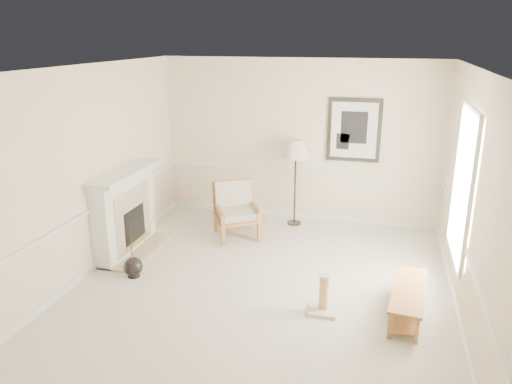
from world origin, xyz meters
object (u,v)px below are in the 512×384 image
at_px(armchair, 235,207).
at_px(floor_lamp, 296,151).
at_px(bench, 408,298).
at_px(floor_vase, 133,267).
at_px(scratching_post, 323,300).

xyz_separation_m(armchair, floor_lamp, (0.88, 0.75, 0.85)).
bearing_deg(bench, armchair, 144.95).
height_order(armchair, floor_lamp, floor_lamp).
distance_m(floor_vase, armchair, 2.12).
bearing_deg(scratching_post, armchair, 129.85).
bearing_deg(floor_vase, bench, -1.23).
relative_size(bench, scratching_post, 2.61).
height_order(floor_vase, scratching_post, floor_vase).
xyz_separation_m(floor_vase, bench, (3.72, -0.08, 0.09)).
height_order(floor_lamp, scratching_post, floor_lamp).
bearing_deg(bench, scratching_post, -170.15).
height_order(armchair, scratching_post, armchair).
bearing_deg(armchair, floor_vase, -147.47).
xyz_separation_m(floor_vase, armchair, (0.94, 1.87, 0.35)).
distance_m(floor_vase, scratching_post, 2.73).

